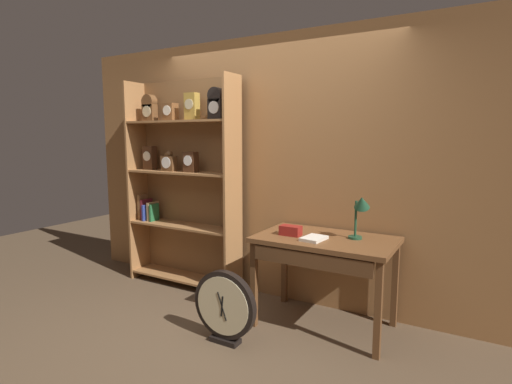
# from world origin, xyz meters

# --- Properties ---
(ground_plane) EXTENTS (10.00, 10.00, 0.00)m
(ground_plane) POSITION_xyz_m (0.00, 0.00, 0.00)
(ground_plane) COLOR brown
(back_wood_panel) EXTENTS (4.80, 0.05, 2.60)m
(back_wood_panel) POSITION_xyz_m (0.00, 1.23, 1.30)
(back_wood_panel) COLOR #9E6B3D
(back_wood_panel) RESTS_ON ground
(bookshelf) EXTENTS (1.33, 0.31, 2.22)m
(bookshelf) POSITION_xyz_m (-0.99, 1.02, 1.18)
(bookshelf) COLOR #9E6B3D
(bookshelf) RESTS_ON ground
(workbench) EXTENTS (1.15, 0.70, 0.78)m
(workbench) POSITION_xyz_m (0.72, 0.80, 0.69)
(workbench) COLOR brown
(workbench) RESTS_ON ground
(desk_lamp) EXTENTS (0.19, 0.20, 0.39)m
(desk_lamp) POSITION_xyz_m (1.00, 0.87, 1.05)
(desk_lamp) COLOR #1E472D
(desk_lamp) RESTS_ON workbench
(toolbox_small) EXTENTS (0.18, 0.10, 0.08)m
(toolbox_small) POSITION_xyz_m (0.44, 0.74, 0.83)
(toolbox_small) COLOR maroon
(toolbox_small) RESTS_ON workbench
(open_repair_manual) EXTENTS (0.18, 0.24, 0.02)m
(open_repair_manual) POSITION_xyz_m (0.67, 0.70, 0.80)
(open_repair_manual) COLOR silver
(open_repair_manual) RESTS_ON workbench
(round_clock_large) EXTENTS (0.55, 0.11, 0.59)m
(round_clock_large) POSITION_xyz_m (0.15, 0.16, 0.30)
(round_clock_large) COLOR black
(round_clock_large) RESTS_ON ground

